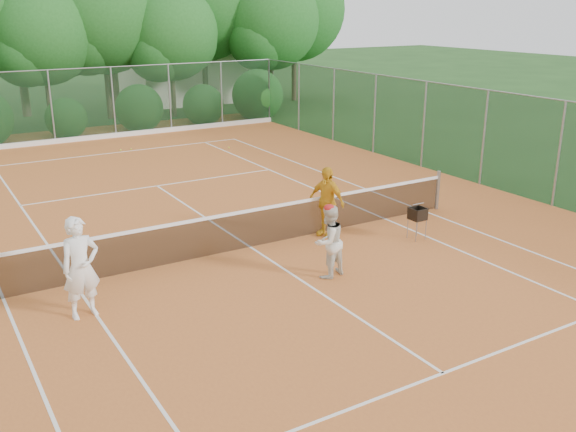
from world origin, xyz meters
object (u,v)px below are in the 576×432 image
object	(u,v)px
player_yellow	(327,201)
ball_hopper	(418,214)
player_white	(81,268)
player_center_grp	(329,241)

from	to	relation	value
player_yellow	ball_hopper	size ratio (longest dim) A/B	2.19
player_white	player_yellow	size ratio (longest dim) A/B	1.09
player_white	ball_hopper	xyz separation A→B (m)	(8.05, -0.05, -0.33)
player_white	ball_hopper	bearing A→B (deg)	-7.42
player_white	ball_hopper	size ratio (longest dim) A/B	2.40
ball_hopper	player_white	bearing A→B (deg)	167.78
player_center_grp	ball_hopper	world-z (taller)	player_center_grp
ball_hopper	player_yellow	bearing A→B (deg)	129.95
player_white	player_yellow	world-z (taller)	player_white
player_white	player_center_grp	xyz separation A→B (m)	(4.89, -0.82, -0.17)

